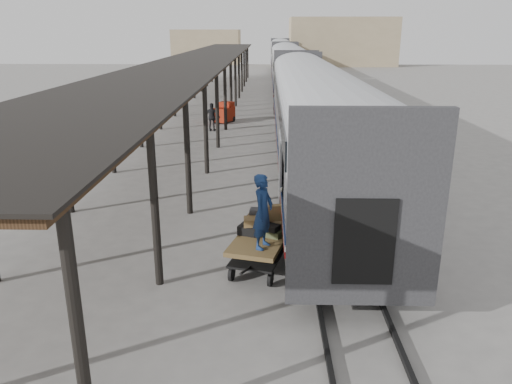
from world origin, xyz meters
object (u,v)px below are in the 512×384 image
object	(u,v)px
pedestrian	(212,117)
luggage_tug	(224,113)
baggage_cart	(261,244)
porter	(263,212)

from	to	relation	value
pedestrian	luggage_tug	bearing A→B (deg)	-90.86
baggage_cart	luggage_tug	size ratio (longest dim) A/B	1.49
luggage_tug	pedestrian	bearing A→B (deg)	-75.32
baggage_cart	luggage_tug	bearing A→B (deg)	111.98
baggage_cart	pedestrian	size ratio (longest dim) A/B	1.54
porter	pedestrian	xyz separation A→B (m)	(-3.34, 19.22, -0.94)
porter	luggage_tug	bearing A→B (deg)	30.54
luggage_tug	porter	bearing A→B (deg)	-58.52
baggage_cart	porter	size ratio (longest dim) A/B	1.41
baggage_cart	pedestrian	distance (m)	18.86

